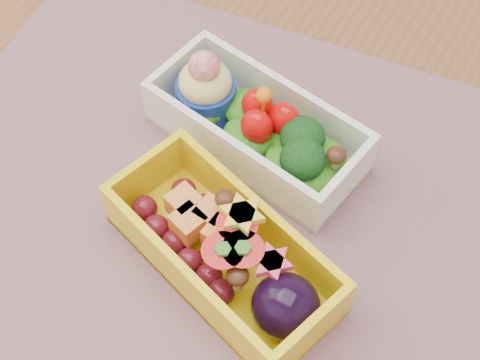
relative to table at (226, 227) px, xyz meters
The scene contains 4 objects.
table is the anchor object (origin of this frame).
placemat 0.11m from the table, 54.67° to the right, with size 0.53×0.41×0.00m, color gray.
bento_white 0.13m from the table, 69.33° to the left, with size 0.19×0.11×0.08m.
bento_yellow 0.16m from the table, 58.86° to the right, with size 0.20×0.13×0.06m.
Camera 1 is at (0.18, -0.29, 1.24)m, focal length 53.07 mm.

